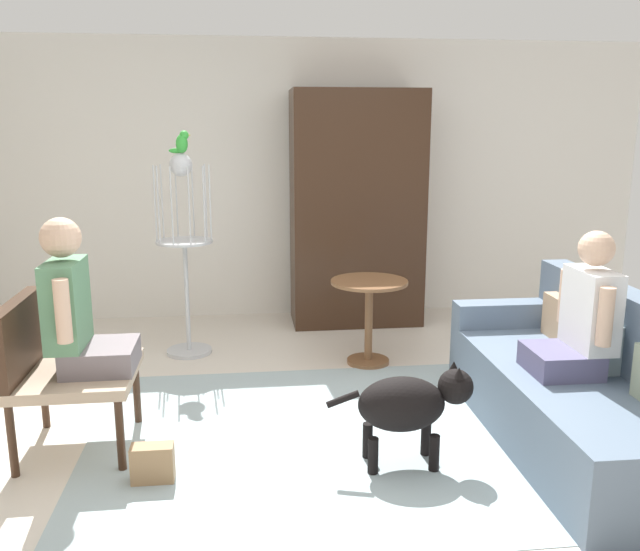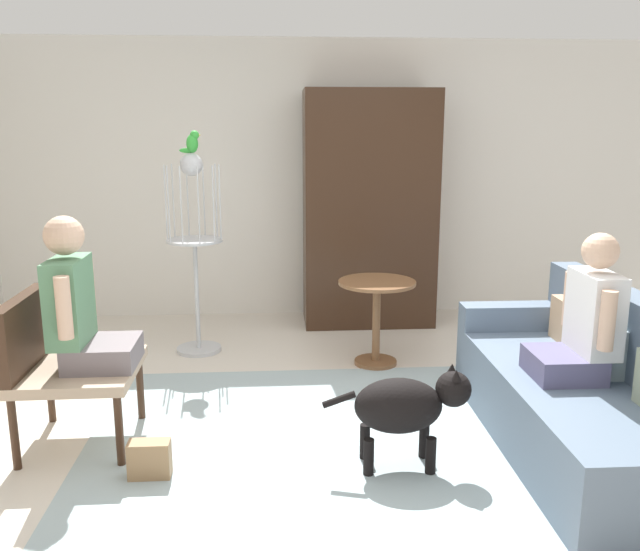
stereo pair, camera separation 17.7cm
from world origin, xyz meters
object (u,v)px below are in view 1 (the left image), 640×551
Objects in this scene: parrot at (182,143)px; handbag at (153,463)px; person_on_armchair at (77,311)px; armoire_cabinet at (356,209)px; round_end_table at (369,307)px; bird_cage_stand at (185,246)px; dog at (409,403)px; couch at (579,390)px; armchair at (52,361)px; person_on_couch at (582,318)px.

handbag is at bearing -91.40° from parrot.
person_on_armchair is 3.03m from armoire_cabinet.
parrot is (-1.38, 0.40, 1.22)m from round_end_table.
bird_cage_stand is 0.75× the size of armoire_cabinet.
couch is at bearing 8.04° from dog.
parrot is at bearing 73.29° from person_on_armchair.
armchair is 2.94m from person_on_couch.
person_on_armchair is at bearing 167.07° from dog.
person_on_armchair is at bearing 0.36° from armchair.
person_on_couch is 0.94× the size of person_on_armchair.
parrot reaches higher than handbag.
round_end_table is (1.85, 1.17, -0.36)m from person_on_armchair.
armoire_cabinet reaches higher than bird_cage_stand.
person_on_couch is 3.71× the size of handbag.
person_on_couch is 0.50× the size of bird_cage_stand.
parrot is 2.55m from handbag.
armoire_cabinet reaches higher than couch.
person_on_armchair is (0.15, 0.00, 0.28)m from armchair.
couch is 1.05m from dog.
handbag is (-1.35, -0.03, -0.25)m from dog.
armoire_cabinet is 9.75× the size of handbag.
dog is 0.50× the size of bird_cage_stand.
round_end_table is (-0.91, 1.45, -0.31)m from person_on_couch.
armoire_cabinet is (1.49, 0.74, 0.18)m from bird_cage_stand.
handbag is at bearing -45.73° from person_on_armchair.
person_on_couch is 2.44m from handbag.
handbag is (-0.03, -2.00, -0.78)m from bird_cage_stand.
armchair is 4.04× the size of handbag.
armchair is 1.10× the size of dog.
round_end_table is 0.31× the size of armoire_cabinet.
armoire_cabinet is 3.28m from handbag.
round_end_table is 3.87× the size of parrot.
couch is at bearing -5.29° from person_on_armchair.
couch is 1.25× the size of bird_cage_stand.
bird_cage_stand is at bearing 163.93° from round_end_table.
bird_cage_stand is (-1.31, 1.97, 0.53)m from dog.
round_end_table is (-0.95, 1.43, 0.13)m from couch.
bird_cage_stand is at bearing 141.23° from person_on_couch.
bird_cage_stand is 2.15m from handbag.
dog is (1.92, -0.40, -0.17)m from armchair.
dog is (-0.08, -1.57, -0.10)m from round_end_table.
person_on_couch is at bearing 6.96° from dog.
couch is 2.51× the size of dog.
armchair is 3.17m from armoire_cabinet.
person_on_couch is at bearing -5.87° from person_on_armchair.
person_on_armchair is 2.22m from round_end_table.
bird_cage_stand is at bearing 73.78° from person_on_armchair.
person_on_armchair is (-2.80, 0.26, 0.49)m from couch.
person_on_couch is (-0.04, -0.02, 0.44)m from couch.
dog is 2.71m from parrot.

